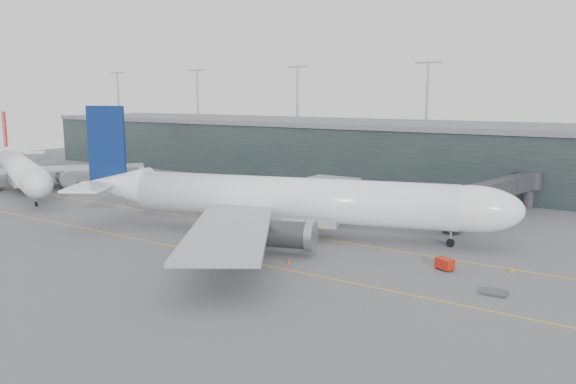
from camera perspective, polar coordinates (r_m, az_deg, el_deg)
The scene contains 18 objects.
ground at distance 94.54m, azimuth 0.59°, elevation -3.61°, with size 320.00×320.00×0.00m, color #57575C.
taxiline_a at distance 91.30m, azimuth -0.78°, elevation -4.09°, with size 160.00×0.25×0.02m, color orange.
taxiline_b at distance 79.05m, azimuth -7.37°, elevation -6.38°, with size 160.00×0.25×0.02m, color orange.
taxiline_lead_main at distance 109.32m, azimuth 8.51°, elevation -1.87°, with size 0.25×60.00×0.02m, color orange.
taxiline_lead_adj at distance 159.83m, azimuth -18.44°, elevation 1.41°, with size 0.25×60.00×0.02m, color orange.
terminal at distance 144.85m, azimuth 13.19°, elevation 3.88°, with size 240.00×36.00×29.00m.
main_aircraft at distance 88.25m, azimuth 0.04°, elevation -0.82°, with size 70.58×64.93×20.19m.
jet_bridge at distance 106.57m, azimuth 19.61°, elevation 0.27°, with size 12.93×46.43×7.13m.
second_aircraft at distance 143.44m, azimuth -25.53°, elevation 2.05°, with size 59.89×55.13×17.66m.
gse_cart at distance 74.51m, azimuth 15.63°, elevation -7.01°, with size 2.57×2.16×1.50m.
baggage_dolly at distance 67.85m, azimuth 20.19°, elevation -9.53°, with size 2.77×2.21×0.28m, color #37373C.
uld_a at distance 104.51m, azimuth 1.07°, elevation -1.84°, with size 1.84×1.50×1.61m.
uld_b at distance 106.51m, azimuth 2.66°, elevation -1.54°, with size 2.23×1.86×1.90m.
uld_c at distance 102.78m, azimuth 3.28°, elevation -1.91°, with size 2.82×2.59×2.07m.
cone_nose at distance 76.27m, azimuth 21.78°, elevation -7.32°, with size 0.50×0.50×0.80m, color orange.
cone_wing_stbd at distance 74.67m, azimuth 0.08°, elevation -6.96°, with size 0.49×0.49×0.78m, color red.
cone_wing_port at distance 100.29m, azimuth 9.93°, elevation -2.76°, with size 0.46×0.46×0.72m, color #D6510B.
cone_tail at distance 90.64m, azimuth -9.17°, elevation -4.12°, with size 0.39×0.39×0.63m, color orange.
Camera 1 is at (49.96, -77.21, 21.93)m, focal length 35.00 mm.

